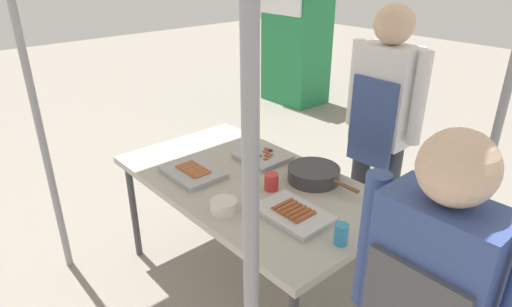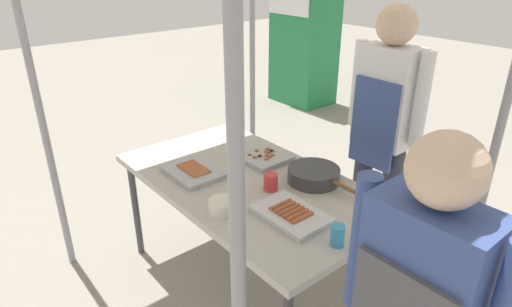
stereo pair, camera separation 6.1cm
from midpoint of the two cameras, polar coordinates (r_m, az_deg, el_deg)
ground_plane at (r=2.92m, az=-0.16°, el=-16.49°), size 18.00×18.00×0.00m
stall_table at (r=2.52m, az=-0.18°, el=-4.50°), size 1.60×0.90×0.75m
tray_grilled_sausages at (r=2.16m, az=5.40°, el=-7.86°), size 0.36×0.25×0.05m
tray_meat_skewers at (r=2.73m, az=1.66°, el=-0.44°), size 0.30×0.27×0.04m
tray_pork_links at (r=2.57m, az=-7.46°, el=-2.30°), size 0.35×0.26×0.05m
cooking_wok at (r=2.48m, az=8.26°, el=-2.70°), size 0.45×0.29×0.08m
condiment_bowl at (r=2.19m, az=-3.66°, el=-6.82°), size 0.14×0.14×0.07m
drink_cup_near_edge at (r=1.99m, az=11.46°, el=-10.42°), size 0.06×0.06×0.10m
drink_cup_by_wok at (r=2.38m, az=2.66°, el=-3.74°), size 0.08×0.08×0.09m
vendor_woman at (r=2.78m, az=16.93°, el=4.18°), size 0.52×0.23×1.68m
neighbor_stall_left at (r=6.08m, az=6.59°, el=14.64°), size 0.78×0.62×1.72m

